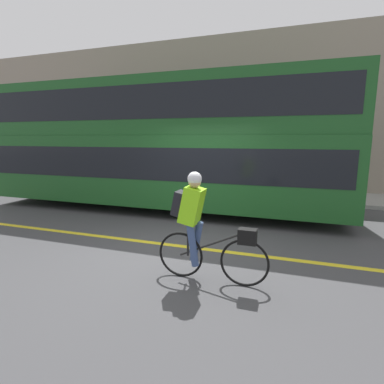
{
  "coord_description": "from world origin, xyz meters",
  "views": [
    {
      "loc": [
        2.12,
        -5.2,
        2.14
      ],
      "look_at": [
        0.1,
        0.74,
        1.01
      ],
      "focal_mm": 28.0,
      "sensor_mm": 36.0,
      "label": 1
    }
  ],
  "objects": [
    {
      "name": "sidewalk_curb",
      "position": [
        0.0,
        6.09,
        0.06
      ],
      "size": [
        60.0,
        2.32,
        0.12
      ],
      "color": "gray",
      "rests_on": "ground_plane"
    },
    {
      "name": "building_facade",
      "position": [
        0.0,
        7.4,
        3.1
      ],
      "size": [
        60.0,
        0.3,
        6.21
      ],
      "color": "gray",
      "rests_on": "ground_plane"
    },
    {
      "name": "bus",
      "position": [
        -1.65,
        3.0,
        2.07
      ],
      "size": [
        10.47,
        2.52,
        3.73
      ],
      "color": "black",
      "rests_on": "ground_plane"
    },
    {
      "name": "cyclist_on_bike",
      "position": [
        0.86,
        -1.1,
        0.89
      ],
      "size": [
        1.71,
        0.32,
        1.66
      ],
      "color": "black",
      "rests_on": "ground_plane"
    },
    {
      "name": "trash_bin",
      "position": [
        -3.2,
        5.98,
        0.64
      ],
      "size": [
        0.48,
        0.48,
        1.04
      ],
      "color": "#262628",
      "rests_on": "sidewalk_curb"
    },
    {
      "name": "road_center_line",
      "position": [
        0.0,
        0.13,
        0.0
      ],
      "size": [
        50.0,
        0.14,
        0.01
      ],
      "primitive_type": "cube",
      "color": "yellow",
      "rests_on": "ground_plane"
    },
    {
      "name": "ground_plane",
      "position": [
        0.0,
        0.0,
        0.0
      ],
      "size": [
        80.0,
        80.0,
        0.0
      ],
      "primitive_type": "plane",
      "color": "#424244"
    }
  ]
}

